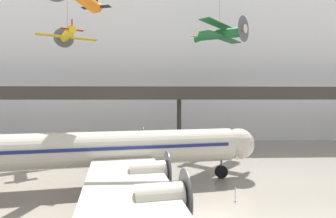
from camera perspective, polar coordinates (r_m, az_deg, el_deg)
The scene contains 6 objects.
hangar_back_wall at distance 50.55m, azimuth 1.74°, elevation 9.23°, with size 140.00×3.00×28.13m.
mezzanine_walkway at distance 41.52m, azimuth 2.55°, elevation 2.56°, with size 110.00×3.20×9.88m.
airliner_silver_main at distance 25.25m, azimuth -11.91°, elevation -8.60°, with size 28.92×33.18×9.66m.
suspended_plane_green_biplane at distance 39.98m, azimuth 11.14°, elevation 15.74°, with size 8.28×8.42×6.55m.
suspended_plane_yellow_lowwing at distance 39.96m, azimuth -20.99°, elevation 14.92°, with size 7.65×6.84×6.76m.
stanchion_barrier at distance 22.79m, azimuth 14.43°, elevation -17.99°, with size 0.36×0.36×1.08m.
Camera 1 is at (-3.39, -16.93, 8.36)m, focal length 28.00 mm.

